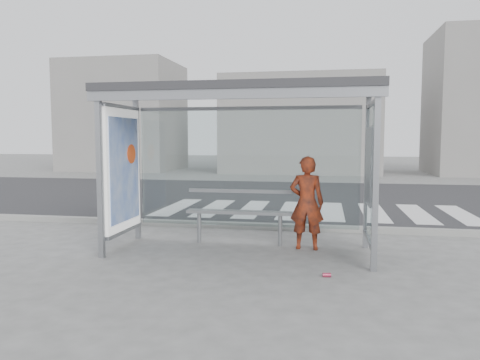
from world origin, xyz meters
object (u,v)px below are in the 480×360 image
Objects in this scene: soda_can at (327,275)px; bus_shelter at (217,128)px; bench at (239,212)px; person at (307,203)px.

bus_shelter is at bearing 146.29° from soda_can.
soda_can is at bearing -48.67° from bench.
bus_shelter is 1.90m from person.
person is 1.73m from soda_can.
bus_shelter reaches higher than soda_can.
bench is at bearing 131.33° from soda_can.
bench is 16.90× the size of soda_can.
soda_can is (0.33, -1.53, -0.73)m from person.
person is (1.41, 0.37, -1.22)m from bus_shelter.
bus_shelter is 2.34× the size of bench.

